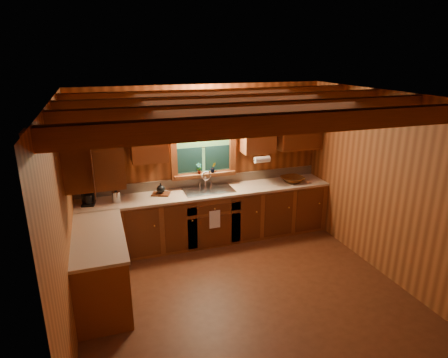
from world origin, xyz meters
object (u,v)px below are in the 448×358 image
cutting_board (161,194)px  wicker_basket (292,179)px  sink (209,193)px  coffee_maker (88,194)px

cutting_board → wicker_basket: 2.31m
sink → coffee_maker: coffee_maker is taller
sink → cutting_board: bearing=175.9°
cutting_board → sink: bearing=18.7°
cutting_board → wicker_basket: wicker_basket is taller
sink → coffee_maker: 1.90m
coffee_maker → wicker_basket: (3.41, -0.06, -0.11)m
coffee_maker → cutting_board: bearing=12.8°
cutting_board → wicker_basket: size_ratio=0.70×
coffee_maker → wicker_basket: bearing=9.1°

